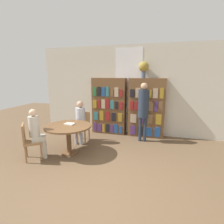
{
  "coord_description": "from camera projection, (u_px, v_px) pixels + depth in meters",
  "views": [
    {
      "loc": [
        1.14,
        -2.62,
        2.04
      ],
      "look_at": [
        -0.15,
        1.8,
        1.05
      ],
      "focal_mm": 28.0,
      "sensor_mm": 36.0,
      "label": 1
    }
  ],
  "objects": [
    {
      "name": "bookshelf_right",
      "position": [
        146.0,
        108.0,
        5.74
      ],
      "size": [
        1.17,
        0.34,
        1.93
      ],
      "color": "brown",
      "rests_on": "ground_plane"
    },
    {
      "name": "seated_reader_right",
      "position": [
        37.0,
        131.0,
        4.22
      ],
      "size": [
        0.4,
        0.39,
        1.25
      ],
      "rotation": [
        0.0,
        0.0,
        -0.89
      ],
      "color": "beige",
      "rests_on": "ground_plane"
    },
    {
      "name": "reading_table",
      "position": [
        68.0,
        130.0,
        4.52
      ],
      "size": [
        1.2,
        1.2,
        0.76
      ],
      "color": "brown",
      "rests_on": "ground_plane"
    },
    {
      "name": "chair_near_camera",
      "position": [
        29.0,
        140.0,
        4.19
      ],
      "size": [
        0.56,
        0.56,
        0.91
      ],
      "rotation": [
        0.0,
        0.0,
        -0.89
      ],
      "color": "olive",
      "rests_on": "ground_plane"
    },
    {
      "name": "bookshelf_left",
      "position": [
        109.0,
        106.0,
        6.09
      ],
      "size": [
        1.17,
        0.34,
        1.93
      ],
      "color": "brown",
      "rests_on": "ground_plane"
    },
    {
      "name": "open_book_on_table",
      "position": [
        70.0,
        124.0,
        4.58
      ],
      "size": [
        0.24,
        0.18,
        0.03
      ],
      "color": "silver",
      "rests_on": "reading_table"
    },
    {
      "name": "librarian_standing",
      "position": [
        143.0,
        106.0,
        5.25
      ],
      "size": [
        0.32,
        0.59,
        1.81
      ],
      "color": "#232D3D",
      "rests_on": "ground_plane"
    },
    {
      "name": "chair_left_side",
      "position": [
        83.0,
        125.0,
        5.43
      ],
      "size": [
        0.42,
        0.42,
        0.91
      ],
      "rotation": [
        0.0,
        0.0,
        -3.09
      ],
      "color": "olive",
      "rests_on": "ground_plane"
    },
    {
      "name": "seated_reader_left",
      "position": [
        80.0,
        119.0,
        5.21
      ],
      "size": [
        0.3,
        0.39,
        1.28
      ],
      "rotation": [
        0.0,
        0.0,
        -3.09
      ],
      "color": "#B2B7C6",
      "rests_on": "ground_plane"
    },
    {
      "name": "flower_vase",
      "position": [
        144.0,
        67.0,
        5.51
      ],
      "size": [
        0.32,
        0.32,
        0.51
      ],
      "color": "#475166",
      "rests_on": "bookshelf_right"
    },
    {
      "name": "ground_plane",
      "position": [
        92.0,
        188.0,
        3.2
      ],
      "size": [
        16.0,
        16.0,
        0.0
      ],
      "primitive_type": "plane",
      "color": "brown"
    },
    {
      "name": "wall_back",
      "position": [
        129.0,
        90.0,
        5.98
      ],
      "size": [
        6.4,
        0.07,
        3.0
      ],
      "color": "beige",
      "rests_on": "ground_plane"
    }
  ]
}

